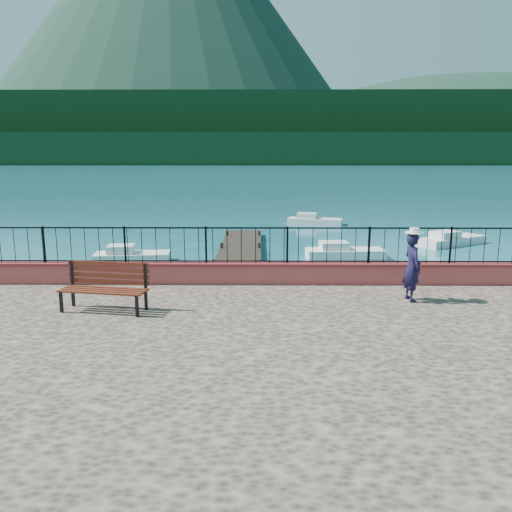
{
  "coord_description": "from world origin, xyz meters",
  "views": [
    {
      "loc": [
        -1.03,
        -9.56,
        4.6
      ],
      "look_at": [
        -1.13,
        2.0,
        2.3
      ],
      "focal_mm": 35.0,
      "sensor_mm": 36.0,
      "label": 1
    }
  ],
  "objects_px": {
    "person": "(412,267)",
    "boat_2": "(452,237)",
    "boat_0": "(132,253)",
    "park_bench": "(105,297)",
    "boat_1": "(345,250)",
    "boat_4": "(315,219)"
  },
  "relations": [
    {
      "from": "person",
      "to": "boat_2",
      "type": "bearing_deg",
      "value": -33.09
    },
    {
      "from": "boat_0",
      "to": "boat_2",
      "type": "relative_size",
      "value": 0.81
    },
    {
      "from": "park_bench",
      "to": "boat_0",
      "type": "xyz_separation_m",
      "value": [
        -2.21,
        10.93,
        -1.12
      ]
    },
    {
      "from": "person",
      "to": "boat_1",
      "type": "xyz_separation_m",
      "value": [
        0.29,
        11.01,
        -1.62
      ]
    },
    {
      "from": "boat_0",
      "to": "park_bench",
      "type": "bearing_deg",
      "value": -84.95
    },
    {
      "from": "person",
      "to": "boat_2",
      "type": "distance_m",
      "value": 16.16
    },
    {
      "from": "boat_2",
      "to": "boat_1",
      "type": "bearing_deg",
      "value": 179.22
    },
    {
      "from": "boat_0",
      "to": "boat_2",
      "type": "distance_m",
      "value": 16.57
    },
    {
      "from": "park_bench",
      "to": "boat_1",
      "type": "relative_size",
      "value": 0.57
    },
    {
      "from": "person",
      "to": "boat_2",
      "type": "xyz_separation_m",
      "value": [
        6.59,
        14.66,
        -1.62
      ]
    },
    {
      "from": "boat_1",
      "to": "park_bench",
      "type": "bearing_deg",
      "value": -125.18
    },
    {
      "from": "person",
      "to": "boat_0",
      "type": "relative_size",
      "value": 0.51
    },
    {
      "from": "boat_2",
      "to": "boat_4",
      "type": "distance_m",
      "value": 10.33
    },
    {
      "from": "park_bench",
      "to": "boat_2",
      "type": "xyz_separation_m",
      "value": [
        13.71,
        15.55,
        -1.12
      ]
    },
    {
      "from": "boat_1",
      "to": "boat_2",
      "type": "relative_size",
      "value": 0.89
    },
    {
      "from": "park_bench",
      "to": "person",
      "type": "xyz_separation_m",
      "value": [
        7.11,
        0.89,
        0.5
      ]
    },
    {
      "from": "boat_0",
      "to": "boat_2",
      "type": "bearing_deg",
      "value": 9.83
    },
    {
      "from": "boat_4",
      "to": "park_bench",
      "type": "bearing_deg",
      "value": -93.33
    },
    {
      "from": "park_bench",
      "to": "person",
      "type": "height_order",
      "value": "person"
    },
    {
      "from": "boat_1",
      "to": "boat_2",
      "type": "xyz_separation_m",
      "value": [
        6.3,
        3.65,
        0.0
      ]
    },
    {
      "from": "person",
      "to": "boat_2",
      "type": "relative_size",
      "value": 0.41
    },
    {
      "from": "person",
      "to": "boat_4",
      "type": "distance_m",
      "value": 22.8
    }
  ]
}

